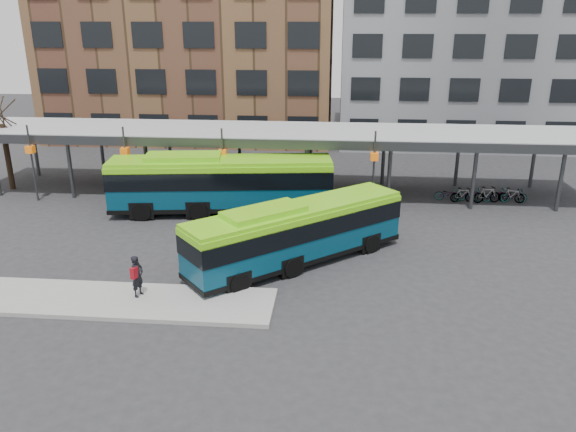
{
  "coord_description": "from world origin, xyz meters",
  "views": [
    {
      "loc": [
        3.84,
        -22.62,
        10.94
      ],
      "look_at": [
        1.53,
        3.09,
        1.8
      ],
      "focal_mm": 35.0,
      "sensor_mm": 36.0,
      "label": 1
    }
  ],
  "objects_px": {
    "bus_rear": "(220,182)",
    "pedestrian": "(137,276)",
    "tree": "(7,154)",
    "bus_front": "(297,232)"
  },
  "relations": [
    {
      "from": "bus_rear",
      "to": "pedestrian",
      "type": "distance_m",
      "value": 11.24
    },
    {
      "from": "bus_rear",
      "to": "pedestrian",
      "type": "xyz_separation_m",
      "value": [
        -1.16,
        -11.16,
        -0.78
      ]
    },
    {
      "from": "tree",
      "to": "bus_rear",
      "type": "relative_size",
      "value": 0.43
    },
    {
      "from": "bus_front",
      "to": "bus_rear",
      "type": "xyz_separation_m",
      "value": [
        -5.01,
        6.94,
        0.26
      ]
    },
    {
      "from": "pedestrian",
      "to": "bus_rear",
      "type": "bearing_deg",
      "value": 9.62
    },
    {
      "from": "tree",
      "to": "bus_front",
      "type": "relative_size",
      "value": 0.56
    },
    {
      "from": "bus_front",
      "to": "pedestrian",
      "type": "bearing_deg",
      "value": 173.73
    },
    {
      "from": "tree",
      "to": "pedestrian",
      "type": "xyz_separation_m",
      "value": [
        13.9,
        -14.64,
        -1.37
      ]
    },
    {
      "from": "tree",
      "to": "pedestrian",
      "type": "height_order",
      "value": "tree"
    },
    {
      "from": "tree",
      "to": "bus_rear",
      "type": "bearing_deg",
      "value": -13.03
    }
  ]
}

